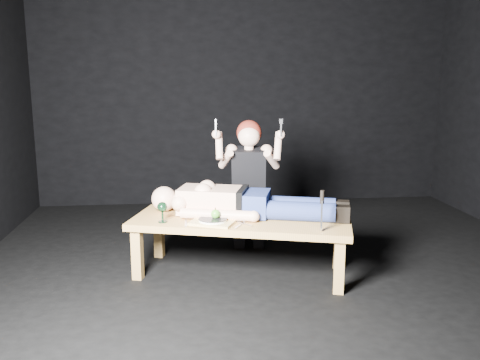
{
  "coord_description": "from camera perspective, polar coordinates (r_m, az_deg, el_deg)",
  "views": [
    {
      "loc": [
        -0.72,
        -3.71,
        1.53
      ],
      "look_at": [
        -0.3,
        0.14,
        0.75
      ],
      "focal_mm": 37.88,
      "sensor_mm": 36.0,
      "label": 1
    }
  ],
  "objects": [
    {
      "name": "lying_man",
      "position": [
        4.04,
        1.07,
        -2.21
      ],
      "size": [
        1.77,
        0.97,
        0.26
      ],
      "primitive_type": null,
      "rotation": [
        0.0,
        0.0,
        -0.28
      ],
      "color": "beige",
      "rests_on": "table"
    },
    {
      "name": "carving_knife",
      "position": [
        3.67,
        9.2,
        -3.45
      ],
      "size": [
        0.05,
        0.05,
        0.3
      ],
      "primitive_type": null,
      "rotation": [
        0.0,
        0.0,
        -0.28
      ],
      "color": "#B2B2B7",
      "rests_on": "table"
    },
    {
      "name": "serving_tray",
      "position": [
        3.85,
        -3.08,
        -4.76
      ],
      "size": [
        0.39,
        0.34,
        0.02
      ],
      "primitive_type": "cube",
      "rotation": [
        0.0,
        0.0,
        -0.42
      ],
      "color": "tan",
      "rests_on": "table"
    },
    {
      "name": "kneeling_woman",
      "position": [
        4.52,
        1.04,
        -0.41
      ],
      "size": [
        0.75,
        0.82,
        1.22
      ],
      "primitive_type": null,
      "rotation": [
        0.0,
        0.0,
        -0.16
      ],
      "color": "black",
      "rests_on": "ground"
    },
    {
      "name": "spoon_flat",
      "position": [
        3.84,
        0.39,
        -4.91
      ],
      "size": [
        0.12,
        0.15,
        0.01
      ],
      "primitive_type": "cube",
      "rotation": [
        0.0,
        0.0,
        0.67
      ],
      "color": "#B2B2B7",
      "rests_on": "table"
    },
    {
      "name": "plate",
      "position": [
        3.85,
        -3.08,
        -4.51
      ],
      "size": [
        0.28,
        0.28,
        0.02
      ],
      "primitive_type": "cylinder",
      "rotation": [
        0.0,
        0.0,
        -0.42
      ],
      "color": "white",
      "rests_on": "serving_tray"
    },
    {
      "name": "fork_flat",
      "position": [
        3.87,
        -6.12,
        -4.85
      ],
      "size": [
        0.02,
        0.18,
        0.01
      ],
      "primitive_type": "cube",
      "rotation": [
        0.0,
        0.0,
        -0.01
      ],
      "color": "#B2B2B7",
      "rests_on": "table"
    },
    {
      "name": "table",
      "position": [
        4.04,
        0.08,
        -7.46
      ],
      "size": [
        1.81,
        1.09,
        0.45
      ],
      "primitive_type": "cube",
      "rotation": [
        0.0,
        0.0,
        -0.28
      ],
      "color": "#B0833F",
      "rests_on": "ground"
    },
    {
      "name": "ground",
      "position": [
        4.08,
        4.5,
        -10.7
      ],
      "size": [
        5.0,
        5.0,
        0.0
      ],
      "primitive_type": "plane",
      "color": "black",
      "rests_on": "ground"
    },
    {
      "name": "back_wall",
      "position": [
        6.25,
        0.4,
        11.08
      ],
      "size": [
        5.0,
        0.0,
        5.0
      ],
      "primitive_type": "plane",
      "rotation": [
        1.57,
        0.0,
        0.0
      ],
      "color": "black",
      "rests_on": "ground"
    },
    {
      "name": "goblet",
      "position": [
        3.9,
        -8.73,
        -3.6
      ],
      "size": [
        0.1,
        0.1,
        0.16
      ],
      "primitive_type": null,
      "rotation": [
        0.0,
        0.0,
        -0.28
      ],
      "color": "black",
      "rests_on": "table"
    },
    {
      "name": "knife_flat",
      "position": [
        3.8,
        0.01,
        -5.1
      ],
      "size": [
        0.1,
        0.17,
        0.01
      ],
      "primitive_type": "cube",
      "rotation": [
        0.0,
        0.0,
        -0.5
      ],
      "color": "#B2B2B7",
      "rests_on": "table"
    },
    {
      "name": "apple",
      "position": [
        3.85,
        -2.78,
        -3.84
      ],
      "size": [
        0.07,
        0.07,
        0.07
      ],
      "primitive_type": "sphere",
      "color": "green",
      "rests_on": "plate"
    }
  ]
}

